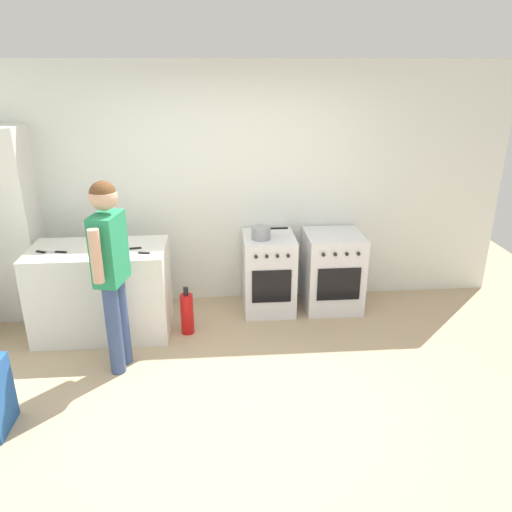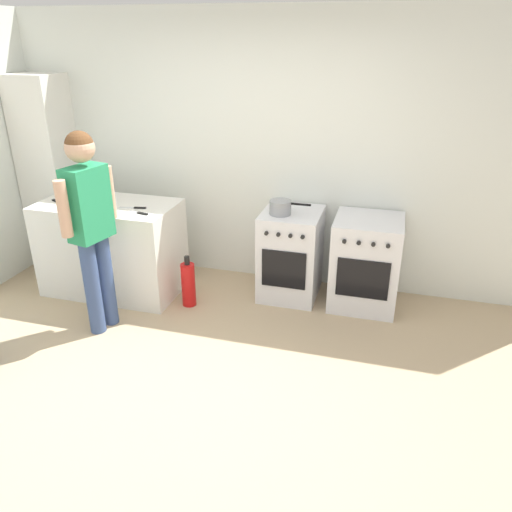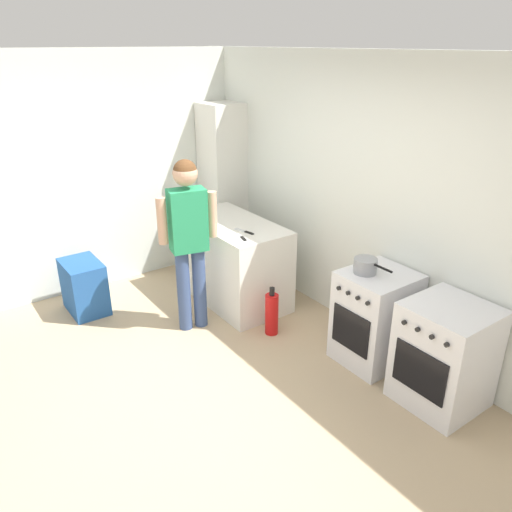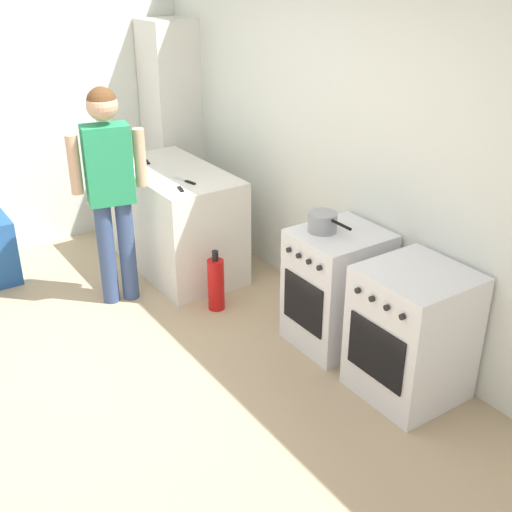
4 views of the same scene
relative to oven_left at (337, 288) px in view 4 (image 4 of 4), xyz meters
The scene contains 14 objects.
ground_plane 1.67m from the oven_left, 102.51° to the right, with size 8.00×8.00×0.00m, color tan.
back_wall 1.01m from the oven_left, 133.25° to the left, with size 6.00×0.10×2.60m, color silver.
side_wall_left 3.29m from the oven_left, 158.23° to the right, with size 0.10×3.10×2.60m, color silver.
counter_unit 1.74m from the oven_left, 167.47° to the right, with size 1.30×0.70×0.90m, color silver.
oven_left is the anchor object (origin of this frame).
oven_right 0.71m from the oven_left, ahead, with size 0.61×0.62×0.85m.
pot 0.51m from the oven_left, 136.16° to the right, with size 0.38×0.20×0.13m.
knife_utility 1.53m from the oven_left, 162.70° to the right, with size 0.25×0.08×0.01m.
knife_paring 1.46m from the oven_left, 156.45° to the right, with size 0.21×0.07×0.01m.
knife_bread 2.21m from the oven_left, 166.57° to the right, with size 0.33×0.19×0.01m.
knife_chef 2.20m from the oven_left, 167.85° to the right, with size 0.31×0.10×0.01m.
person 1.87m from the oven_left, 144.04° to the right, with size 0.27×0.56×1.70m.
fire_extinguisher 1.01m from the oven_left, 151.22° to the right, with size 0.13×0.13×0.50m.
larder_cabinet 2.71m from the oven_left, behind, with size 0.48×0.44×2.00m, color silver.
Camera 4 is at (3.31, -1.10, 2.57)m, focal length 45.00 mm.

